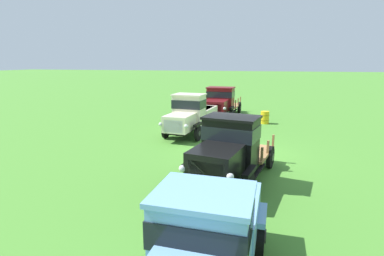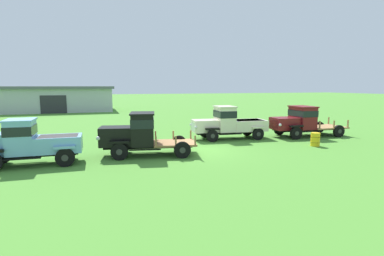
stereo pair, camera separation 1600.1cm
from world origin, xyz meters
name	(u,v)px [view 1 (the left image)]	position (x,y,z in m)	size (l,w,h in m)	color
ground_plane	(237,154)	(0.00, 0.00, 0.00)	(240.00, 240.00, 0.00)	#47842D
vintage_truck_foreground_near	(207,244)	(-8.53, -0.40, 1.10)	(4.55, 1.88, 2.15)	black
vintage_truck_second_in_line	(229,150)	(-3.47, -0.05, 1.18)	(5.25, 2.79, 2.27)	black
vintage_truck_midrow_center	(191,114)	(3.23, 2.98, 1.12)	(5.35, 2.38, 2.28)	black
vintage_truck_far_side	(220,102)	(8.54, 2.23, 1.14)	(5.73, 2.52, 2.21)	black
oil_drum_beside_row	(265,117)	(7.13, -1.00, 0.41)	(0.57, 0.57, 0.82)	gold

